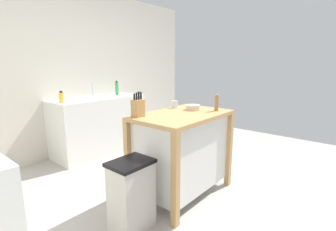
{
  "coord_description": "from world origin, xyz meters",
  "views": [
    {
      "loc": [
        -2.1,
        -1.41,
        1.42
      ],
      "look_at": [
        -0.05,
        0.31,
        0.86
      ],
      "focal_mm": 26.32,
      "sensor_mm": 36.0,
      "label": 1
    }
  ],
  "objects_px": {
    "pepper_grinder": "(217,103)",
    "trash_bin": "(132,195)",
    "kitchen_island": "(182,150)",
    "bottle_hand_soap": "(117,88)",
    "bottle_dish_soap": "(61,97)",
    "knife_block": "(138,108)",
    "sink_faucet": "(93,90)",
    "bowl_ceramic_wide": "(193,107)",
    "drinking_cup": "(175,104)"
  },
  "relations": [
    {
      "from": "trash_bin",
      "to": "bottle_hand_soap",
      "type": "height_order",
      "value": "bottle_hand_soap"
    },
    {
      "from": "bowl_ceramic_wide",
      "to": "bottle_hand_soap",
      "type": "distance_m",
      "value": 1.87
    },
    {
      "from": "pepper_grinder",
      "to": "bottle_hand_soap",
      "type": "relative_size",
      "value": 0.79
    },
    {
      "from": "kitchen_island",
      "to": "bottle_hand_soap",
      "type": "distance_m",
      "value": 2.02
    },
    {
      "from": "bottle_dish_soap",
      "to": "kitchen_island",
      "type": "bearing_deg",
      "value": -76.47
    },
    {
      "from": "bottle_dish_soap",
      "to": "sink_faucet",
      "type": "bearing_deg",
      "value": 19.69
    },
    {
      "from": "trash_bin",
      "to": "drinking_cup",
      "type": "bearing_deg",
      "value": 17.61
    },
    {
      "from": "kitchen_island",
      "to": "knife_block",
      "type": "distance_m",
      "value": 0.69
    },
    {
      "from": "drinking_cup",
      "to": "bottle_dish_soap",
      "type": "xyz_separation_m",
      "value": [
        -0.63,
        1.48,
        0.02
      ]
    },
    {
      "from": "kitchen_island",
      "to": "bottle_hand_soap",
      "type": "height_order",
      "value": "bottle_hand_soap"
    },
    {
      "from": "bowl_ceramic_wide",
      "to": "trash_bin",
      "type": "relative_size",
      "value": 0.26
    },
    {
      "from": "kitchen_island",
      "to": "trash_bin",
      "type": "distance_m",
      "value": 0.8
    },
    {
      "from": "bottle_hand_soap",
      "to": "bottle_dish_soap",
      "type": "xyz_separation_m",
      "value": [
        -1.04,
        -0.1,
        -0.04
      ]
    },
    {
      "from": "bottle_dish_soap",
      "to": "drinking_cup",
      "type": "bearing_deg",
      "value": -66.85
    },
    {
      "from": "knife_block",
      "to": "bottle_hand_soap",
      "type": "distance_m",
      "value": 1.92
    },
    {
      "from": "bowl_ceramic_wide",
      "to": "bottle_dish_soap",
      "type": "bearing_deg",
      "value": 111.09
    },
    {
      "from": "pepper_grinder",
      "to": "trash_bin",
      "type": "bearing_deg",
      "value": 171.82
    },
    {
      "from": "trash_bin",
      "to": "knife_block",
      "type": "bearing_deg",
      "value": 37.77
    },
    {
      "from": "knife_block",
      "to": "bottle_hand_soap",
      "type": "height_order",
      "value": "knife_block"
    },
    {
      "from": "pepper_grinder",
      "to": "bottle_dish_soap",
      "type": "relative_size",
      "value": 1.16
    },
    {
      "from": "pepper_grinder",
      "to": "trash_bin",
      "type": "relative_size",
      "value": 0.31
    },
    {
      "from": "drinking_cup",
      "to": "sink_faucet",
      "type": "xyz_separation_m",
      "value": [
        0.02,
        1.72,
        0.05
      ]
    },
    {
      "from": "bowl_ceramic_wide",
      "to": "bottle_dish_soap",
      "type": "relative_size",
      "value": 0.97
    },
    {
      "from": "drinking_cup",
      "to": "trash_bin",
      "type": "bearing_deg",
      "value": -162.39
    },
    {
      "from": "kitchen_island",
      "to": "knife_block",
      "type": "xyz_separation_m",
      "value": [
        -0.42,
        0.24,
        0.49
      ]
    },
    {
      "from": "bottle_hand_soap",
      "to": "bowl_ceramic_wide",
      "type": "bearing_deg",
      "value": -101.48
    },
    {
      "from": "drinking_cup",
      "to": "sink_faucet",
      "type": "distance_m",
      "value": 1.72
    },
    {
      "from": "trash_bin",
      "to": "pepper_grinder",
      "type": "bearing_deg",
      "value": -8.18
    },
    {
      "from": "bowl_ceramic_wide",
      "to": "sink_faucet",
      "type": "height_order",
      "value": "sink_faucet"
    },
    {
      "from": "kitchen_island",
      "to": "drinking_cup",
      "type": "bearing_deg",
      "value": 52.11
    },
    {
      "from": "kitchen_island",
      "to": "sink_faucet",
      "type": "distance_m",
      "value": 2.06
    },
    {
      "from": "trash_bin",
      "to": "bottle_dish_soap",
      "type": "xyz_separation_m",
      "value": [
        0.35,
        1.8,
        0.66
      ]
    },
    {
      "from": "bowl_ceramic_wide",
      "to": "bottle_hand_soap",
      "type": "bearing_deg",
      "value": 78.52
    },
    {
      "from": "knife_block",
      "to": "drinking_cup",
      "type": "relative_size",
      "value": 2.91
    },
    {
      "from": "trash_bin",
      "to": "sink_faucet",
      "type": "distance_m",
      "value": 2.37
    },
    {
      "from": "knife_block",
      "to": "bottle_hand_soap",
      "type": "xyz_separation_m",
      "value": [
        1.03,
        1.62,
        0.01
      ]
    },
    {
      "from": "drinking_cup",
      "to": "sink_faucet",
      "type": "relative_size",
      "value": 0.39
    },
    {
      "from": "pepper_grinder",
      "to": "bottle_dish_soap",
      "type": "xyz_separation_m",
      "value": [
        -0.78,
        1.96,
        -0.03
      ]
    },
    {
      "from": "trash_bin",
      "to": "bottle_dish_soap",
      "type": "height_order",
      "value": "bottle_dish_soap"
    },
    {
      "from": "kitchen_island",
      "to": "bottle_hand_soap",
      "type": "relative_size",
      "value": 4.39
    },
    {
      "from": "drinking_cup",
      "to": "pepper_grinder",
      "type": "height_order",
      "value": "pepper_grinder"
    },
    {
      "from": "drinking_cup",
      "to": "bottle_hand_soap",
      "type": "relative_size",
      "value": 0.35
    },
    {
      "from": "kitchen_island",
      "to": "bottle_dish_soap",
      "type": "xyz_separation_m",
      "value": [
        -0.42,
        1.76,
        0.46
      ]
    },
    {
      "from": "kitchen_island",
      "to": "sink_faucet",
      "type": "bearing_deg",
      "value": 83.48
    },
    {
      "from": "sink_faucet",
      "to": "bottle_dish_soap",
      "type": "bearing_deg",
      "value": -160.31
    },
    {
      "from": "kitchen_island",
      "to": "sink_faucet",
      "type": "height_order",
      "value": "sink_faucet"
    },
    {
      "from": "trash_bin",
      "to": "bottle_hand_soap",
      "type": "xyz_separation_m",
      "value": [
        1.39,
        1.9,
        0.7
      ]
    },
    {
      "from": "drinking_cup",
      "to": "bowl_ceramic_wide",
      "type": "bearing_deg",
      "value": -82.75
    },
    {
      "from": "bowl_ceramic_wide",
      "to": "bottle_dish_soap",
      "type": "xyz_separation_m",
      "value": [
        -0.66,
        1.72,
        0.03
      ]
    },
    {
      "from": "trash_bin",
      "to": "kitchen_island",
      "type": "bearing_deg",
      "value": 3.03
    }
  ]
}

